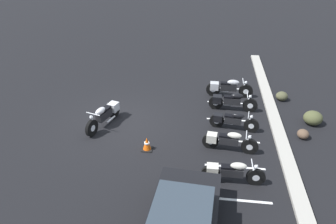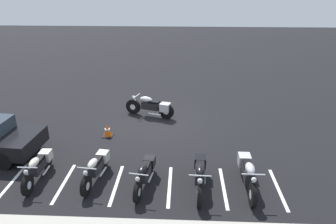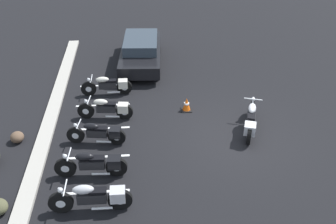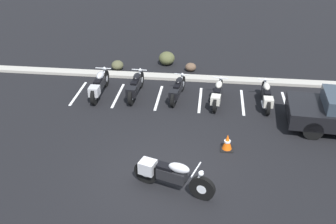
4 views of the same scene
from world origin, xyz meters
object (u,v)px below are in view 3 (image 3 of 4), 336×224
parked_bike_4 (109,85)px  landscape_rock_1 (17,137)px  motorcycle_silver_featured (251,120)px  parked_bike_3 (108,108)px  traffic_cone (187,105)px  parked_bike_0 (94,197)px  car_black (141,51)px  parked_bike_2 (99,133)px  parked_bike_1 (94,164)px

parked_bike_4 → landscape_rock_1: size_ratio=4.23×
motorcycle_silver_featured → parked_bike_3: (1.24, 5.03, -0.05)m
parked_bike_3 → traffic_cone: parked_bike_3 is taller
parked_bike_0 → car_black: size_ratio=0.51×
parked_bike_2 → parked_bike_4: parked_bike_4 is taller
parked_bike_4 → car_black: size_ratio=0.47×
landscape_rock_1 → traffic_cone: (1.53, -6.01, 0.06)m
motorcycle_silver_featured → parked_bike_0: motorcycle_silver_featured is taller
car_black → landscape_rock_1: (-5.75, 4.38, -0.49)m
parked_bike_1 → parked_bike_2: size_ratio=1.10×
parked_bike_1 → parked_bike_3: size_ratio=1.07×
parked_bike_4 → traffic_cone: bearing=153.9°
parked_bike_3 → car_black: car_black is taller
parked_bike_0 → traffic_cone: (4.91, -3.11, -0.22)m
parked_bike_3 → car_black: 4.75m
motorcycle_silver_featured → parked_bike_1: motorcycle_silver_featured is taller
parked_bike_3 → traffic_cone: size_ratio=3.84×
parked_bike_4 → parked_bike_3: bearing=91.0°
parked_bike_3 → car_black: bearing=-99.3°
landscape_rock_1 → car_black: bearing=-37.3°
parked_bike_0 → parked_bike_2: bearing=-87.8°
parked_bike_2 → parked_bike_1: bearing=97.7°
motorcycle_silver_featured → parked_bike_1: bearing=128.0°
parked_bike_2 → car_black: car_black is taller
parked_bike_4 → traffic_cone: 3.35m
parked_bike_4 → traffic_cone: parked_bike_4 is taller
parked_bike_4 → landscape_rock_1: (-3.00, 3.00, -0.25)m
parked_bike_1 → parked_bike_2: (1.64, -0.03, -0.04)m
parked_bike_3 → parked_bike_0: bearing=95.3°
parked_bike_2 → parked_bike_4: size_ratio=0.97×
parked_bike_1 → traffic_cone: (3.50, -3.22, -0.21)m
parked_bike_0 → parked_bike_1: (1.41, 0.11, -0.02)m
motorcycle_silver_featured → parked_bike_1: size_ratio=1.02×
parked_bike_1 → landscape_rock_1: parked_bike_1 is taller
parked_bike_0 → parked_bike_2: 3.05m
parked_bike_4 → car_black: bearing=-116.7°
motorcycle_silver_featured → parked_bike_0: 6.16m
parked_bike_2 → car_black: bearing=-95.9°
car_black → parked_bike_2: bearing=-10.4°
parked_bike_4 → landscape_rock_1: bearing=44.8°
parked_bike_0 → parked_bike_3: parked_bike_0 is taller
parked_bike_2 → parked_bike_0: bearing=100.2°
traffic_cone → parked_bike_0: bearing=147.6°
parked_bike_0 → traffic_cone: parked_bike_0 is taller
motorcycle_silver_featured → parked_bike_2: (-0.28, 5.26, -0.06)m
motorcycle_silver_featured → parked_bike_1: 5.63m
parked_bike_3 → parked_bike_4: bearing=-81.7°
parked_bike_2 → motorcycle_silver_featured: bearing=-168.3°
parked_bike_0 → parked_bike_1: bearing=-85.0°
motorcycle_silver_featured → traffic_cone: bearing=70.7°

